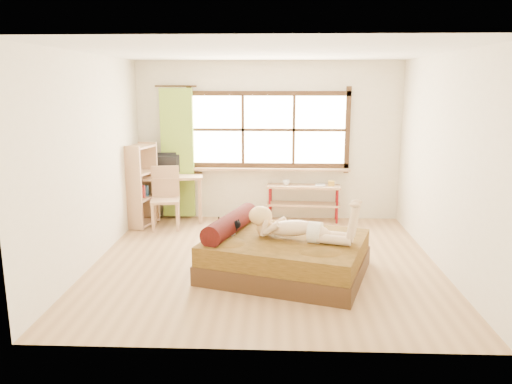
{
  "coord_description": "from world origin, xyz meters",
  "views": [
    {
      "loc": [
        0.14,
        -6.29,
        2.32
      ],
      "look_at": [
        -0.13,
        0.2,
        0.91
      ],
      "focal_mm": 35.0,
      "sensor_mm": 36.0,
      "label": 1
    }
  ],
  "objects_px": {
    "pipe_shelf": "(304,195)",
    "bookshelf": "(141,185)",
    "woman": "(299,217)",
    "desk": "(165,181)",
    "chair": "(165,194)",
    "kitten": "(228,226)",
    "bed": "(282,254)"
  },
  "relations": [
    {
      "from": "bed",
      "to": "kitten",
      "type": "relative_size",
      "value": 7.96
    },
    {
      "from": "woman",
      "to": "chair",
      "type": "height_order",
      "value": "woman"
    },
    {
      "from": "bed",
      "to": "woman",
      "type": "height_order",
      "value": "woman"
    },
    {
      "from": "desk",
      "to": "bed",
      "type": "bearing_deg",
      "value": -59.13
    },
    {
      "from": "kitten",
      "to": "bookshelf",
      "type": "xyz_separation_m",
      "value": [
        -1.63,
        1.96,
        0.11
      ]
    },
    {
      "from": "desk",
      "to": "woman",
      "type": "bearing_deg",
      "value": -57.22
    },
    {
      "from": "bed",
      "to": "chair",
      "type": "height_order",
      "value": "chair"
    },
    {
      "from": "kitten",
      "to": "desk",
      "type": "height_order",
      "value": "desk"
    },
    {
      "from": "woman",
      "to": "pipe_shelf",
      "type": "height_order",
      "value": "woman"
    },
    {
      "from": "chair",
      "to": "kitten",
      "type": "bearing_deg",
      "value": -66.7
    },
    {
      "from": "chair",
      "to": "pipe_shelf",
      "type": "distance_m",
      "value": 2.34
    },
    {
      "from": "woman",
      "to": "chair",
      "type": "xyz_separation_m",
      "value": [
        -2.08,
        2.06,
        -0.19
      ]
    },
    {
      "from": "desk",
      "to": "pipe_shelf",
      "type": "bearing_deg",
      "value": -6.15
    },
    {
      "from": "bed",
      "to": "pipe_shelf",
      "type": "relative_size",
      "value": 1.77
    },
    {
      "from": "bed",
      "to": "desk",
      "type": "relative_size",
      "value": 1.65
    },
    {
      "from": "bed",
      "to": "desk",
      "type": "bearing_deg",
      "value": 147.44
    },
    {
      "from": "kitten",
      "to": "chair",
      "type": "height_order",
      "value": "chair"
    },
    {
      "from": "woman",
      "to": "bookshelf",
      "type": "distance_m",
      "value": 3.27
    },
    {
      "from": "pipe_shelf",
      "to": "bookshelf",
      "type": "height_order",
      "value": "bookshelf"
    },
    {
      "from": "kitten",
      "to": "desk",
      "type": "distance_m",
      "value": 2.62
    },
    {
      "from": "woman",
      "to": "desk",
      "type": "relative_size",
      "value": 0.97
    },
    {
      "from": "pipe_shelf",
      "to": "bookshelf",
      "type": "xyz_separation_m",
      "value": [
        -2.7,
        -0.43,
        0.23
      ]
    },
    {
      "from": "chair",
      "to": "bookshelf",
      "type": "relative_size",
      "value": 0.74
    },
    {
      "from": "woman",
      "to": "pipe_shelf",
      "type": "bearing_deg",
      "value": 102.88
    },
    {
      "from": "kitten",
      "to": "bookshelf",
      "type": "distance_m",
      "value": 2.55
    },
    {
      "from": "pipe_shelf",
      "to": "woman",
      "type": "bearing_deg",
      "value": -91.28
    },
    {
      "from": "bed",
      "to": "woman",
      "type": "relative_size",
      "value": 1.71
    },
    {
      "from": "bed",
      "to": "bookshelf",
      "type": "relative_size",
      "value": 1.65
    },
    {
      "from": "desk",
      "to": "chair",
      "type": "xyz_separation_m",
      "value": [
        0.09,
        -0.36,
        -0.14
      ]
    },
    {
      "from": "woman",
      "to": "kitten",
      "type": "relative_size",
      "value": 4.67
    },
    {
      "from": "pipe_shelf",
      "to": "bookshelf",
      "type": "bearing_deg",
      "value": -167.62
    },
    {
      "from": "bed",
      "to": "bookshelf",
      "type": "xyz_separation_m",
      "value": [
        -2.3,
        2.05,
        0.44
      ]
    }
  ]
}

